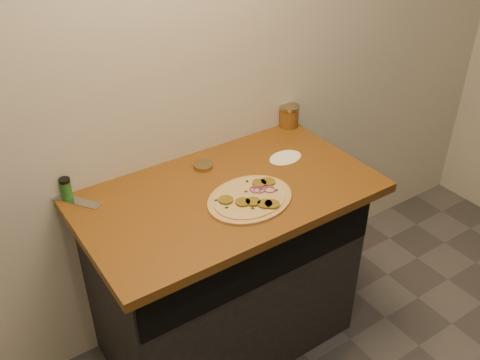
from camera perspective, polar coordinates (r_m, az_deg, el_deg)
cabinet at (r=2.46m, az=-1.62°, el=-9.81°), size 1.10×0.60×0.86m
countertop at (r=2.15m, az=-1.37°, el=-1.47°), size 1.20×0.70×0.04m
pizza at (r=2.08m, az=1.14°, el=-1.96°), size 0.42×0.42×0.02m
chefs_knife at (r=2.21m, az=-18.89°, el=-1.61°), size 0.21×0.28×0.02m
mason_jar_lid at (r=2.28m, az=-3.93°, el=1.52°), size 0.10×0.10×0.02m
salsa_jar at (r=2.61m, az=5.24°, el=6.84°), size 0.10×0.10×0.11m
spice_shaker at (r=2.18m, az=-18.08°, el=-0.86°), size 0.04×0.04×0.09m
flour_spill at (r=2.36m, az=4.86°, el=2.40°), size 0.17×0.17×0.00m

